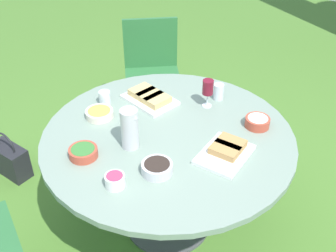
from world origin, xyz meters
TOP-DOWN VIEW (x-y plane):
  - ground_plane at (0.00, 0.00)m, footprint 40.00×40.00m
  - dining_table at (0.00, 0.00)m, footprint 1.42×1.42m
  - chair_near_left at (-0.82, 0.88)m, footprint 0.61×0.61m
  - water_pitcher at (-0.10, -0.20)m, footprint 0.10×0.09m
  - wine_glass at (0.02, 0.38)m, footprint 0.07×0.07m
  - platter_bread_main at (0.35, 0.04)m, footprint 0.24×0.31m
  - platter_charcuterie at (-0.30, 0.22)m, footprint 0.35×0.27m
  - bowl_fries at (-0.43, -0.10)m, footprint 0.16×0.16m
  - bowl_salad at (-0.24, -0.41)m, footprint 0.15×0.15m
  - bowl_olives at (0.14, -0.28)m, footprint 0.16×0.16m
  - bowl_dip_red at (0.04, -0.48)m, footprint 0.10×0.10m
  - bowl_dip_cream at (0.36, 0.37)m, footprint 0.14×0.14m
  - cup_water_near at (-0.50, 0.03)m, footprint 0.07×0.07m
  - cup_water_far at (0.03, 0.49)m, footprint 0.06×0.06m
  - handbag at (-1.22, -0.30)m, footprint 0.30×0.14m

SIDE VIEW (x-z plane):
  - ground_plane at x=0.00m, z-range 0.00..0.00m
  - handbag at x=-1.22m, z-range -0.06..0.31m
  - chair_near_left at x=-0.82m, z-range 0.08..0.97m
  - dining_table at x=0.00m, z-range 0.26..0.99m
  - platter_bread_main at x=0.35m, z-range 0.72..0.77m
  - bowl_fries at x=-0.43m, z-range 0.73..0.77m
  - platter_charcuterie at x=-0.30m, z-range 0.72..0.78m
  - bowl_salad at x=-0.24m, z-range 0.73..0.78m
  - bowl_olives at x=0.14m, z-range 0.73..0.78m
  - bowl_dip_cream at x=0.36m, z-range 0.73..0.78m
  - bowl_dip_red at x=0.04m, z-range 0.73..0.79m
  - cup_water_near at x=-0.50m, z-range 0.72..0.81m
  - cup_water_far at x=0.03m, z-range 0.72..0.83m
  - water_pitcher at x=-0.10m, z-range 0.72..0.95m
  - wine_glass at x=0.02m, z-range 0.76..0.94m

